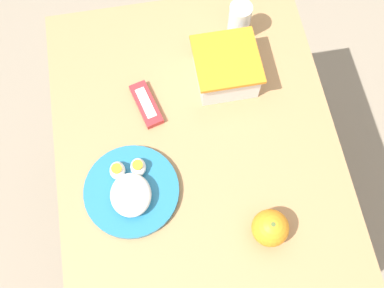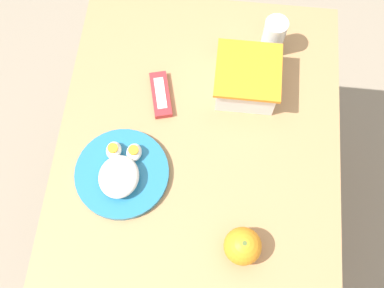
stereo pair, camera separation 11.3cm
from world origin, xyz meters
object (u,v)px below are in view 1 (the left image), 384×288
at_px(candy_bar, 146,104).
at_px(drinking_glass, 239,21).
at_px(orange_fruit, 270,228).
at_px(rice_plate, 131,191).
at_px(food_container, 226,69).

height_order(candy_bar, drinking_glass, drinking_glass).
height_order(orange_fruit, rice_plate, orange_fruit).
height_order(rice_plate, candy_bar, rice_plate).
relative_size(candy_bar, drinking_glass, 1.18).
height_order(food_container, orange_fruit, food_container).
bearing_deg(food_container, rice_plate, -45.97).
distance_m(food_container, orange_fruit, 0.43).
distance_m(food_container, rice_plate, 0.41).
xyz_separation_m(food_container, drinking_glass, (-0.13, 0.06, 0.02)).
height_order(orange_fruit, candy_bar, orange_fruit).
relative_size(food_container, rice_plate, 0.71).
bearing_deg(food_container, orange_fruit, 2.24).
xyz_separation_m(food_container, candy_bar, (0.05, -0.22, -0.03)).
relative_size(rice_plate, drinking_glass, 1.99).
xyz_separation_m(orange_fruit, candy_bar, (-0.38, -0.24, -0.03)).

